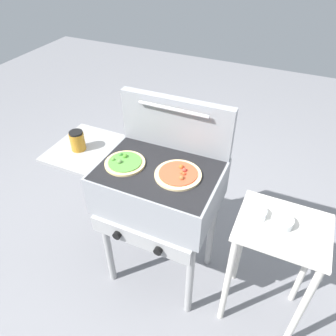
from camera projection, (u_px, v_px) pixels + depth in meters
The scene contains 9 objects.
ground_plane at pixel (161, 269), 2.22m from camera, with size 8.00×8.00×0.00m, color gray.
grill at pixel (157, 189), 1.75m from camera, with size 0.96×0.53×0.90m.
grill_lid_open at pixel (176, 124), 1.71m from camera, with size 0.63×0.09×0.30m.
pizza_pepperoni at pixel (178, 174), 1.61m from camera, with size 0.24×0.24×0.03m.
pizza_veggie at pixel (125, 163), 1.68m from camera, with size 0.21×0.21×0.04m.
sauce_jar at pixel (77, 141), 1.76m from camera, with size 0.08×0.08×0.11m.
prep_table at pixel (274, 254), 1.67m from camera, with size 0.44×0.36×0.77m.
topping_bowl_near at pixel (257, 213), 1.57m from camera, with size 0.09×0.09×0.04m.
topping_bowl_far at pixel (282, 223), 1.52m from camera, with size 0.10×0.10×0.04m.
Camera 1 is at (0.57, -1.16, 1.94)m, focal length 34.22 mm.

